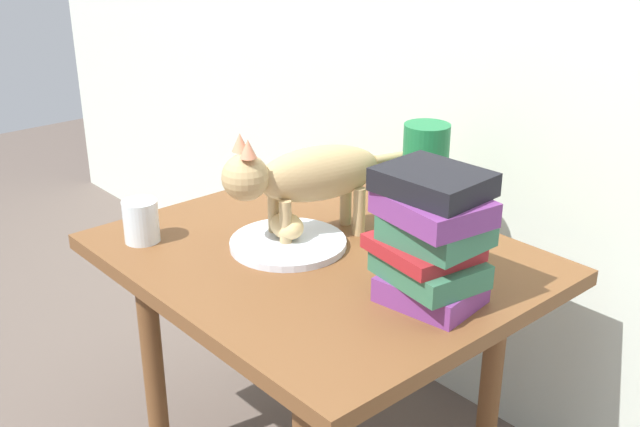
# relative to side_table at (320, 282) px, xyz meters

# --- Properties ---
(side_table) EXTENTS (0.80, 0.66, 0.52)m
(side_table) POSITION_rel_side_table_xyz_m (0.00, 0.00, 0.00)
(side_table) COLOR brown
(side_table) RESTS_ON ground
(plate) EXTENTS (0.23, 0.23, 0.01)m
(plate) POSITION_rel_side_table_xyz_m (-0.06, -0.03, 0.07)
(plate) COLOR silver
(plate) RESTS_ON side_table
(bread_roll) EXTENTS (0.09, 0.07, 0.05)m
(bread_roll) POSITION_rel_side_table_xyz_m (-0.07, -0.03, 0.10)
(bread_roll) COLOR #E0BC7A
(bread_roll) RESTS_ON plate
(cat) EXTENTS (0.18, 0.46, 0.23)m
(cat) POSITION_rel_side_table_xyz_m (-0.07, 0.02, 0.20)
(cat) COLOR tan
(cat) RESTS_ON side_table
(book_stack) EXTENTS (0.20, 0.16, 0.23)m
(book_stack) POSITION_rel_side_table_xyz_m (0.26, 0.01, 0.18)
(book_stack) COLOR #72337A
(book_stack) RESTS_ON side_table
(green_vase) EXTENTS (0.09, 0.09, 0.23)m
(green_vase) POSITION_rel_side_table_xyz_m (0.06, 0.22, 0.18)
(green_vase) COLOR #196B38
(green_vase) RESTS_ON side_table
(candle_jar) EXTENTS (0.07, 0.07, 0.08)m
(candle_jar) POSITION_rel_side_table_xyz_m (-0.27, -0.23, 0.10)
(candle_jar) COLOR silver
(candle_jar) RESTS_ON side_table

